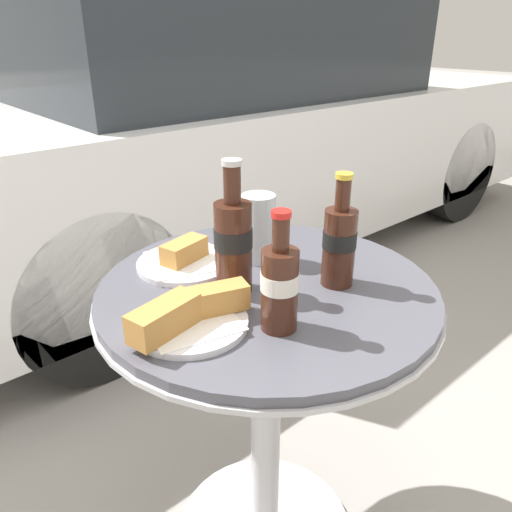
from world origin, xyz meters
TOP-DOWN VIEW (x-y plane):
  - bistro_table at (0.00, 0.00)m, footprint 0.68×0.68m
  - cola_bottle_left at (-0.06, 0.03)m, footprint 0.07×0.07m
  - cola_bottle_right at (-0.09, -0.13)m, footprint 0.06×0.06m
  - cola_bottle_center at (0.11, -0.09)m, footprint 0.07×0.07m
  - drinking_glass at (0.06, 0.10)m, footprint 0.07×0.07m
  - lunch_plate_near at (-0.07, 0.18)m, footprint 0.20×0.20m
  - lunch_plate_far at (-0.21, -0.03)m, footprint 0.23×0.20m
  - parked_car at (1.23, 1.65)m, footprint 4.06×1.67m

SIDE VIEW (x-z plane):
  - bistro_table at x=0.00m, z-range 0.16..0.88m
  - parked_car at x=1.23m, z-range -0.04..1.32m
  - lunch_plate_near at x=-0.07m, z-range 0.71..0.77m
  - lunch_plate_far at x=-0.21m, z-range 0.71..0.78m
  - drinking_glass at x=0.06m, z-range 0.72..0.86m
  - cola_bottle_right at x=-0.09m, z-range 0.70..0.91m
  - cola_bottle_center at x=0.11m, z-range 0.70..0.92m
  - cola_bottle_left at x=-0.06m, z-range 0.69..0.95m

